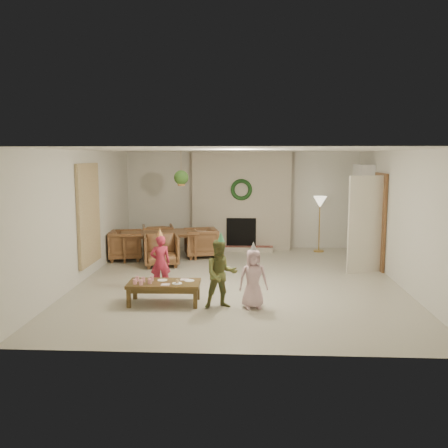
# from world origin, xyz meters

# --- Properties ---
(floor) EXTENTS (7.00, 7.00, 0.00)m
(floor) POSITION_xyz_m (0.00, 0.00, 0.00)
(floor) COLOR #B7B29E
(floor) RESTS_ON ground
(ceiling) EXTENTS (7.00, 7.00, 0.00)m
(ceiling) POSITION_xyz_m (0.00, 0.00, 2.50)
(ceiling) COLOR white
(ceiling) RESTS_ON wall_back
(wall_back) EXTENTS (7.00, 0.00, 7.00)m
(wall_back) POSITION_xyz_m (0.00, 3.50, 1.25)
(wall_back) COLOR silver
(wall_back) RESTS_ON floor
(wall_front) EXTENTS (7.00, 0.00, 7.00)m
(wall_front) POSITION_xyz_m (0.00, -3.50, 1.25)
(wall_front) COLOR silver
(wall_front) RESTS_ON floor
(wall_left) EXTENTS (0.00, 7.00, 7.00)m
(wall_left) POSITION_xyz_m (-3.00, 0.00, 1.25)
(wall_left) COLOR silver
(wall_left) RESTS_ON floor
(wall_right) EXTENTS (0.00, 7.00, 7.00)m
(wall_right) POSITION_xyz_m (3.00, 0.00, 1.25)
(wall_right) COLOR silver
(wall_right) RESTS_ON floor
(fireplace_mass) EXTENTS (2.50, 0.40, 2.50)m
(fireplace_mass) POSITION_xyz_m (0.00, 3.30, 1.25)
(fireplace_mass) COLOR #511715
(fireplace_mass) RESTS_ON floor
(fireplace_hearth) EXTENTS (1.60, 0.30, 0.12)m
(fireplace_hearth) POSITION_xyz_m (0.00, 2.95, 0.06)
(fireplace_hearth) COLOR maroon
(fireplace_hearth) RESTS_ON floor
(fireplace_firebox) EXTENTS (0.75, 0.12, 0.75)m
(fireplace_firebox) POSITION_xyz_m (0.00, 3.12, 0.45)
(fireplace_firebox) COLOR black
(fireplace_firebox) RESTS_ON floor
(fireplace_wreath) EXTENTS (0.54, 0.10, 0.54)m
(fireplace_wreath) POSITION_xyz_m (0.00, 3.07, 1.55)
(fireplace_wreath) COLOR #153816
(fireplace_wreath) RESTS_ON fireplace_mass
(floor_lamp_base) EXTENTS (0.26, 0.26, 0.03)m
(floor_lamp_base) POSITION_xyz_m (1.96, 3.00, 0.01)
(floor_lamp_base) COLOR gold
(floor_lamp_base) RESTS_ON floor
(floor_lamp_post) EXTENTS (0.03, 0.03, 1.26)m
(floor_lamp_post) POSITION_xyz_m (1.96, 3.00, 0.65)
(floor_lamp_post) COLOR gold
(floor_lamp_post) RESTS_ON floor
(floor_lamp_shade) EXTENTS (0.34, 0.34, 0.28)m
(floor_lamp_shade) POSITION_xyz_m (1.96, 3.00, 1.26)
(floor_lamp_shade) COLOR beige
(floor_lamp_shade) RESTS_ON floor_lamp_post
(bookshelf_carcass) EXTENTS (0.30, 1.00, 2.20)m
(bookshelf_carcass) POSITION_xyz_m (2.84, 2.30, 1.10)
(bookshelf_carcass) COLOR white
(bookshelf_carcass) RESTS_ON floor
(bookshelf_shelf_a) EXTENTS (0.30, 0.92, 0.03)m
(bookshelf_shelf_a) POSITION_xyz_m (2.82, 2.30, 0.45)
(bookshelf_shelf_a) COLOR white
(bookshelf_shelf_a) RESTS_ON bookshelf_carcass
(bookshelf_shelf_b) EXTENTS (0.30, 0.92, 0.03)m
(bookshelf_shelf_b) POSITION_xyz_m (2.82, 2.30, 0.85)
(bookshelf_shelf_b) COLOR white
(bookshelf_shelf_b) RESTS_ON bookshelf_carcass
(bookshelf_shelf_c) EXTENTS (0.30, 0.92, 0.03)m
(bookshelf_shelf_c) POSITION_xyz_m (2.82, 2.30, 1.25)
(bookshelf_shelf_c) COLOR white
(bookshelf_shelf_c) RESTS_ON bookshelf_carcass
(bookshelf_shelf_d) EXTENTS (0.30, 0.92, 0.03)m
(bookshelf_shelf_d) POSITION_xyz_m (2.82, 2.30, 1.65)
(bookshelf_shelf_d) COLOR white
(bookshelf_shelf_d) RESTS_ON bookshelf_carcass
(books_row_lower) EXTENTS (0.20, 0.40, 0.24)m
(books_row_lower) POSITION_xyz_m (2.80, 2.15, 0.59)
(books_row_lower) COLOR #A2271E
(books_row_lower) RESTS_ON bookshelf_shelf_a
(books_row_mid) EXTENTS (0.20, 0.44, 0.24)m
(books_row_mid) POSITION_xyz_m (2.80, 2.35, 0.99)
(books_row_mid) COLOR navy
(books_row_mid) RESTS_ON bookshelf_shelf_b
(books_row_upper) EXTENTS (0.20, 0.36, 0.22)m
(books_row_upper) POSITION_xyz_m (2.80, 2.20, 1.38)
(books_row_upper) COLOR #AE9125
(books_row_upper) RESTS_ON bookshelf_shelf_c
(door_frame) EXTENTS (0.05, 0.86, 2.04)m
(door_frame) POSITION_xyz_m (2.96, 1.20, 1.02)
(door_frame) COLOR brown
(door_frame) RESTS_ON floor
(door_leaf) EXTENTS (0.77, 0.32, 2.00)m
(door_leaf) POSITION_xyz_m (2.58, 0.82, 1.00)
(door_leaf) COLOR beige
(door_leaf) RESTS_ON floor
(curtain_panel) EXTENTS (0.06, 1.20, 2.00)m
(curtain_panel) POSITION_xyz_m (-2.96, 0.20, 1.25)
(curtain_panel) COLOR #C8BB8D
(curtain_panel) RESTS_ON wall_left
(dining_table) EXTENTS (1.96, 1.38, 0.63)m
(dining_table) POSITION_xyz_m (-1.90, 1.96, 0.31)
(dining_table) COLOR brown
(dining_table) RESTS_ON floor
(dining_chair_near) EXTENTS (0.90, 0.91, 0.69)m
(dining_chair_near) POSITION_xyz_m (-1.72, 1.20, 0.35)
(dining_chair_near) COLOR brown
(dining_chair_near) RESTS_ON floor
(dining_chair_far) EXTENTS (0.90, 0.91, 0.69)m
(dining_chair_far) POSITION_xyz_m (-2.08, 2.72, 0.35)
(dining_chair_far) COLOR brown
(dining_chair_far) RESTS_ON floor
(dining_chair_left) EXTENTS (0.91, 0.90, 0.69)m
(dining_chair_left) POSITION_xyz_m (-2.66, 1.78, 0.35)
(dining_chair_left) COLOR brown
(dining_chair_left) RESTS_ON floor
(dining_chair_right) EXTENTS (0.91, 0.90, 0.69)m
(dining_chair_right) POSITION_xyz_m (-0.94, 2.19, 0.35)
(dining_chair_right) COLOR brown
(dining_chair_right) RESTS_ON floor
(hanging_plant_cord) EXTENTS (0.01, 0.01, 0.70)m
(hanging_plant_cord) POSITION_xyz_m (-1.30, 1.50, 2.15)
(hanging_plant_cord) COLOR tan
(hanging_plant_cord) RESTS_ON ceiling
(hanging_plant_pot) EXTENTS (0.16, 0.16, 0.12)m
(hanging_plant_pot) POSITION_xyz_m (-1.30, 1.50, 1.80)
(hanging_plant_pot) COLOR #9D6832
(hanging_plant_pot) RESTS_ON hanging_plant_cord
(hanging_plant_foliage) EXTENTS (0.32, 0.32, 0.32)m
(hanging_plant_foliage) POSITION_xyz_m (-1.30, 1.50, 1.92)
(hanging_plant_foliage) COLOR #274B19
(hanging_plant_foliage) RESTS_ON hanging_plant_pot
(coffee_table_top) EXTENTS (1.18, 0.61, 0.05)m
(coffee_table_top) POSITION_xyz_m (-1.18, -1.52, 0.33)
(coffee_table_top) COLOR brown
(coffee_table_top) RESTS_ON floor
(coffee_table_apron) EXTENTS (1.09, 0.52, 0.07)m
(coffee_table_apron) POSITION_xyz_m (-1.18, -1.52, 0.27)
(coffee_table_apron) COLOR brown
(coffee_table_apron) RESTS_ON floor
(coffee_leg_fl) EXTENTS (0.06, 0.06, 0.31)m
(coffee_leg_fl) POSITION_xyz_m (-1.70, -1.77, 0.15)
(coffee_leg_fl) COLOR brown
(coffee_leg_fl) RESTS_ON floor
(coffee_leg_fr) EXTENTS (0.06, 0.06, 0.31)m
(coffee_leg_fr) POSITION_xyz_m (-0.64, -1.74, 0.15)
(coffee_leg_fr) COLOR brown
(coffee_leg_fr) RESTS_ON floor
(coffee_leg_bl) EXTENTS (0.06, 0.06, 0.31)m
(coffee_leg_bl) POSITION_xyz_m (-1.71, -1.29, 0.15)
(coffee_leg_bl) COLOR brown
(coffee_leg_bl) RESTS_ON floor
(coffee_leg_br) EXTENTS (0.06, 0.06, 0.31)m
(coffee_leg_br) POSITION_xyz_m (-0.65, -1.27, 0.15)
(coffee_leg_br) COLOR brown
(coffee_leg_br) RESTS_ON floor
(cup_a) EXTENTS (0.06, 0.06, 0.08)m
(cup_a) POSITION_xyz_m (-1.62, -1.66, 0.40)
(cup_a) COLOR white
(cup_a) RESTS_ON coffee_table_top
(cup_b) EXTENTS (0.06, 0.06, 0.08)m
(cup_b) POSITION_xyz_m (-1.63, -1.48, 0.40)
(cup_b) COLOR white
(cup_b) RESTS_ON coffee_table_top
(cup_c) EXTENTS (0.06, 0.06, 0.08)m
(cup_c) POSITION_xyz_m (-1.51, -1.70, 0.40)
(cup_c) COLOR white
(cup_c) RESTS_ON coffee_table_top
(cup_d) EXTENTS (0.06, 0.06, 0.08)m
(cup_d) POSITION_xyz_m (-1.52, -1.52, 0.40)
(cup_d) COLOR white
(cup_d) RESTS_ON coffee_table_top
(cup_e) EXTENTS (0.06, 0.06, 0.08)m
(cup_e) POSITION_xyz_m (-1.39, -1.63, 0.40)
(cup_e) COLOR white
(cup_e) RESTS_ON coffee_table_top
(cup_f) EXTENTS (0.06, 0.06, 0.08)m
(cup_f) POSITION_xyz_m (-1.39, -1.45, 0.40)
(cup_f) COLOR white
(cup_f) RESTS_ON coffee_table_top
(plate_a) EXTENTS (0.17, 0.17, 0.01)m
(plate_a) POSITION_xyz_m (-1.22, -1.41, 0.36)
(plate_a) COLOR white
(plate_a) RESTS_ON coffee_table_top
(plate_b) EXTENTS (0.17, 0.17, 0.01)m
(plate_b) POSITION_xyz_m (-0.95, -1.60, 0.36)
(plate_b) COLOR white
(plate_b) RESTS_ON coffee_table_top
(plate_c) EXTENTS (0.17, 0.17, 0.01)m
(plate_c) POSITION_xyz_m (-0.78, -1.42, 0.36)
(plate_c) COLOR white
(plate_c) RESTS_ON coffee_table_top
(food_scoop) EXTENTS (0.06, 0.06, 0.06)m
(food_scoop) POSITION_xyz_m (-0.95, -1.60, 0.40)
(food_scoop) COLOR tan
(food_scoop) RESTS_ON plate_b
(napkin_left) EXTENTS (0.14, 0.14, 0.01)m
(napkin_left) POSITION_xyz_m (-1.13, -1.68, 0.36)
(napkin_left) COLOR #D89FA8
(napkin_left) RESTS_ON coffee_table_top
(napkin_right) EXTENTS (0.14, 0.14, 0.01)m
(napkin_right) POSITION_xyz_m (-0.87, -1.35, 0.36)
(napkin_right) COLOR #D89FA8
(napkin_right) RESTS_ON coffee_table_top
(child_red) EXTENTS (0.42, 0.34, 0.99)m
(child_red) POSITION_xyz_m (-1.39, -0.69, 0.50)
(child_red) COLOR #A42338
(child_red) RESTS_ON floor
(party_hat_red) EXTENTS (0.14, 0.14, 0.19)m
(party_hat_red) POSITION_xyz_m (-1.39, -0.69, 1.04)
(party_hat_red) COLOR gold
(party_hat_red) RESTS_ON child_red
(child_plaid) EXTENTS (0.62, 0.53, 1.09)m
(child_plaid) POSITION_xyz_m (-0.24, -1.69, 0.55)
(child_plaid) COLOR brown
(child_plaid) RESTS_ON floor
(party_hat_plaid) EXTENTS (0.14, 0.14, 0.18)m
(party_hat_plaid) POSITION_xyz_m (-0.24, -1.69, 1.13)
(party_hat_plaid) COLOR #48A96B
(party_hat_plaid) RESTS_ON child_plaid
(child_pink) EXTENTS (0.51, 0.38, 0.95)m
(child_pink) POSITION_xyz_m (0.27, -1.67, 0.47)
(child_pink) COLOR beige
(child_pink) RESTS_ON floor
(party_hat_pink) EXTENTS (0.12, 0.12, 0.17)m
(party_hat_pink) POSITION_xyz_m (0.27, -1.67, 0.98)
(party_hat_pink) COLOR #AAABB0
(party_hat_pink) RESTS_ON child_pink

